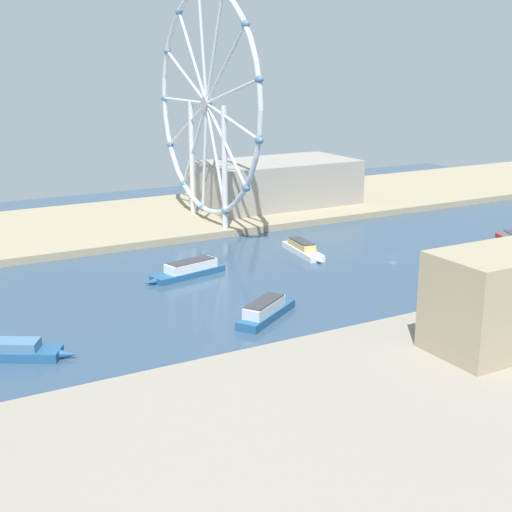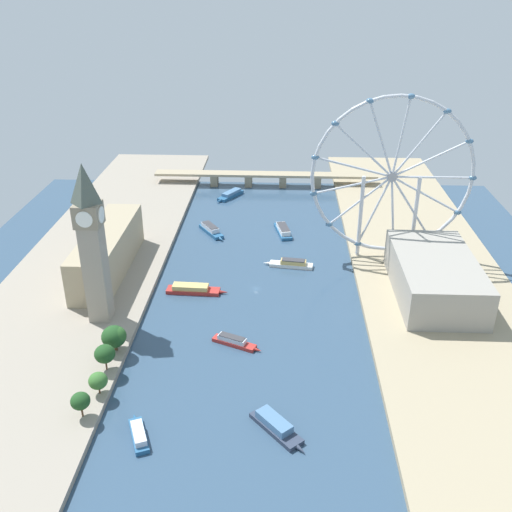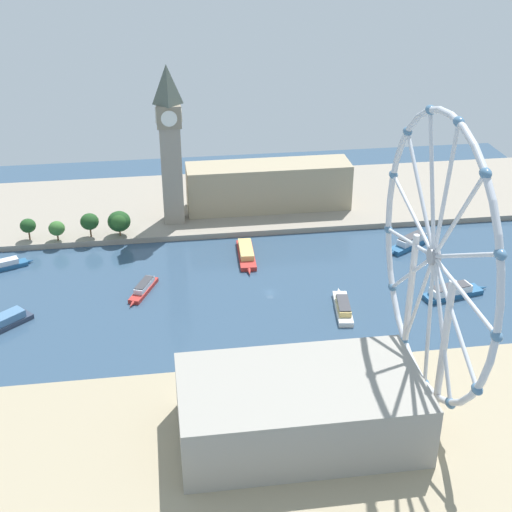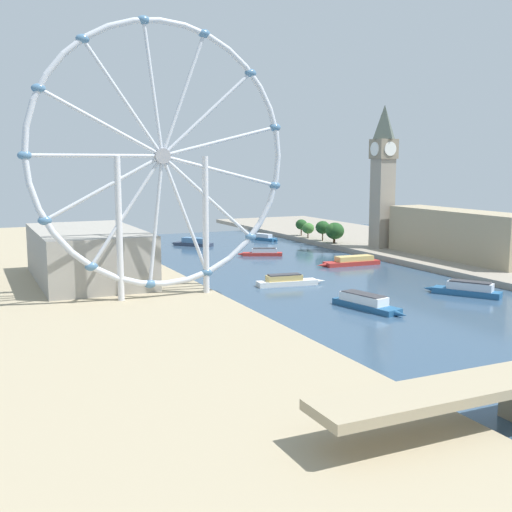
% 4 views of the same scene
% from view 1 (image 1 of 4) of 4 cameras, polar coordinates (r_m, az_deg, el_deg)
% --- Properties ---
extents(ground_plane, '(378.41, 378.41, 0.00)m').
position_cam_1_polar(ground_plane, '(287.76, 10.78, -0.04)').
color(ground_plane, '#334C66').
extents(riverbank_right, '(90.00, 520.00, 3.00)m').
position_cam_1_polar(riverbank_right, '(370.69, 0.42, 3.94)').
color(riverbank_right, tan).
rests_on(riverbank_right, ground_plane).
extents(ferris_wheel, '(99.29, 3.20, 101.91)m').
position_cam_1_polar(ferris_wheel, '(323.11, -3.92, 11.80)').
color(ferris_wheel, silver).
rests_on(ferris_wheel, riverbank_right).
extents(riverside_hall, '(42.66, 78.53, 21.97)m').
position_cam_1_polar(riverside_hall, '(368.05, 1.62, 5.83)').
color(riverside_hall, gray).
rests_on(riverside_hall, riverbank_right).
extents(tour_boat_1, '(31.84, 9.74, 5.15)m').
position_cam_1_polar(tour_boat_1, '(286.52, 3.73, 0.57)').
color(tour_boat_1, white).
rests_on(tour_boat_1, ground_plane).
extents(tour_boat_3, '(20.79, 30.17, 4.88)m').
position_cam_1_polar(tour_boat_3, '(199.32, -19.01, -7.06)').
color(tour_boat_3, '#235684').
rests_on(tour_boat_3, ground_plane).
extents(tour_boat_4, '(13.38, 33.06, 5.59)m').
position_cam_1_polar(tour_boat_4, '(258.03, -5.35, -1.09)').
color(tour_boat_4, '#235684').
rests_on(tour_boat_4, ground_plane).
extents(tour_boat_5, '(20.86, 28.62, 6.01)m').
position_cam_1_polar(tour_boat_5, '(215.96, 0.83, -4.31)').
color(tour_boat_5, '#235684').
rests_on(tour_boat_5, ground_plane).
extents(tour_boat_6, '(36.06, 9.12, 4.87)m').
position_cam_1_polar(tour_boat_6, '(266.16, 16.79, -1.25)').
color(tour_boat_6, '#B22D28').
rests_on(tour_boat_6, ground_plane).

